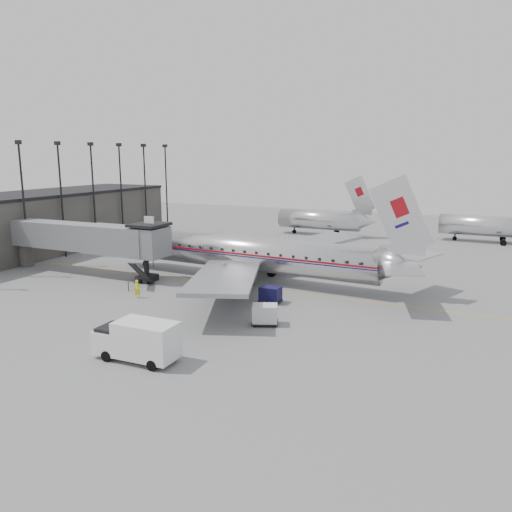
{
  "coord_description": "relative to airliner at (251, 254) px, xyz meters",
  "views": [
    {
      "loc": [
        23.51,
        -39.28,
        13.63
      ],
      "look_at": [
        2.24,
        6.94,
        3.2
      ],
      "focal_mm": 35.0,
      "sensor_mm": 36.0,
      "label": 1
    }
  ],
  "objects": [
    {
      "name": "distant_aircraft_mid",
      "position": [
        23.46,
        37.21,
        -0.26
      ],
      "size": [
        16.39,
        3.2,
        10.26
      ],
      "color": "silver",
      "rests_on": "ground"
    },
    {
      "name": "ramp_worker",
      "position": [
        -7.01,
        -10.74,
        -2.11
      ],
      "size": [
        0.77,
        0.7,
        1.77
      ],
      "primitive_type": "imported",
      "rotation": [
        0.0,
        0.0,
        0.56
      ],
      "color": "yellow",
      "rests_on": "ground"
    },
    {
      "name": "ground",
      "position": [
        -0.75,
        -8.79,
        -2.99
      ],
      "size": [
        160.0,
        160.0,
        0.0
      ],
      "primitive_type": "plane",
      "color": "slate",
      "rests_on": "ground"
    },
    {
      "name": "airliner",
      "position": [
        0.0,
        0.0,
        0.0
      ],
      "size": [
        37.65,
        34.83,
        11.9
      ],
      "rotation": [
        0.0,
        0.0,
        -0.05
      ],
      "color": "silver",
      "rests_on": "ground"
    },
    {
      "name": "baggage_cart_navy",
      "position": [
        5.25,
        -6.79,
        -2.18
      ],
      "size": [
        1.97,
        1.52,
        1.53
      ],
      "rotation": [
        0.0,
        0.0,
        -0.02
      ],
      "color": "#0F0E39",
      "rests_on": "ground"
    },
    {
      "name": "jet_bridge",
      "position": [
        -17.41,
        -5.12,
        1.19
      ],
      "size": [
        21.0,
        6.2,
        7.1
      ],
      "color": "slate",
      "rests_on": "ground"
    },
    {
      "name": "terminal",
      "position": [
        -34.75,
        1.21,
        1.01
      ],
      "size": [
        12.0,
        46.0,
        8.0
      ],
      "primitive_type": "cube",
      "color": "#3C3A37",
      "rests_on": "ground"
    },
    {
      "name": "baggage_cart_white",
      "position": [
        7.25,
        -12.65,
        -2.11
      ],
      "size": [
        2.57,
        2.29,
        1.66
      ],
      "rotation": [
        0.0,
        0.0,
        0.39
      ],
      "color": "silver",
      "rests_on": "ground"
    },
    {
      "name": "service_van",
      "position": [
        2.33,
        -22.75,
        -1.55
      ],
      "size": [
        5.9,
        2.43,
        2.76
      ],
      "rotation": [
        0.0,
        0.0,
        0.02
      ],
      "color": "white",
      "rests_on": "ground"
    },
    {
      "name": "distant_aircraft_near",
      "position": [
        -2.54,
        33.21,
        -0.26
      ],
      "size": [
        16.39,
        3.2,
        10.26
      ],
      "color": "silver",
      "rests_on": "ground"
    },
    {
      "name": "floodlight_masts",
      "position": [
        -28.25,
        4.21,
        5.37
      ],
      "size": [
        0.9,
        42.25,
        15.25
      ],
      "color": "black",
      "rests_on": "ground"
    },
    {
      "name": "apron_line",
      "position": [
        2.25,
        -2.79,
        -2.99
      ],
      "size": [
        60.0,
        0.15,
        0.01
      ],
      "primitive_type": "cube",
      "rotation": [
        0.0,
        0.0,
        1.57
      ],
      "color": "gold",
      "rests_on": "ground"
    }
  ]
}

